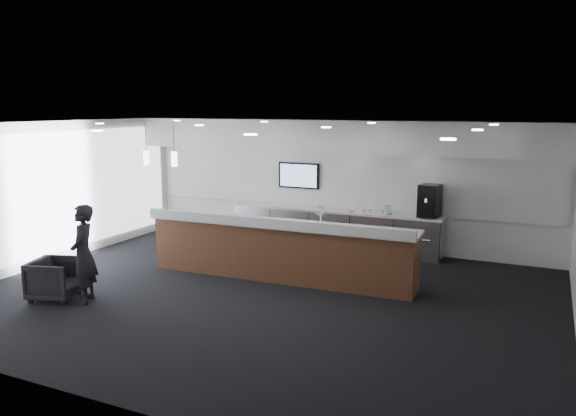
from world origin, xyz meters
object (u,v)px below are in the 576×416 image
at_px(armchair, 56,279).
at_px(lounge_guest, 83,254).
at_px(service_counter, 280,249).
at_px(coffee_machine, 430,201).

height_order(armchair, lounge_guest, lounge_guest).
bearing_deg(service_counter, lounge_guest, -134.76).
height_order(service_counter, armchair, service_counter).
xyz_separation_m(coffee_machine, armchair, (-5.35, -5.27, -0.95)).
bearing_deg(coffee_machine, armchair, -127.44).
relative_size(service_counter, armchair, 6.90).
distance_m(coffee_machine, armchair, 7.57).
distance_m(service_counter, armchair, 4.05).
bearing_deg(service_counter, armchair, -140.04).
height_order(service_counter, lounge_guest, lounge_guest).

